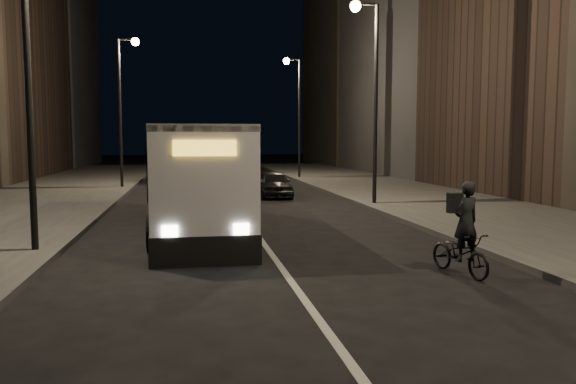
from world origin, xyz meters
name	(u,v)px	position (x,y,z in m)	size (l,w,h in m)	color
ground	(296,289)	(0.00, 0.00, 0.00)	(180.00, 180.00, 0.00)	black
sidewalk_right	(421,198)	(8.50, 14.00, 0.08)	(7.00, 70.00, 0.16)	#323230
sidewalk_left	(25,206)	(-8.50, 14.00, 0.08)	(7.00, 70.00, 0.16)	#323230
building_row_right	(447,28)	(16.00, 27.50, 10.50)	(8.00, 61.00, 21.00)	black
streetlight_right_mid	(370,75)	(5.33, 12.00, 5.36)	(1.20, 0.44, 8.12)	black
streetlight_right_far	(296,101)	(5.33, 28.00, 5.36)	(1.20, 0.44, 8.12)	black
streetlight_left_near	(38,28)	(-5.33, 4.00, 5.36)	(1.20, 0.44, 8.12)	black
streetlight_left_far	(125,92)	(-5.33, 22.00, 5.36)	(1.20, 0.44, 8.12)	black
city_bus	(200,174)	(-1.60, 7.87, 1.70)	(2.74, 11.60, 3.12)	white
cyclist_on_bicycle	(462,244)	(3.53, 0.42, 0.65)	(0.96, 1.79, 1.95)	black
car_near	(274,184)	(2.06, 16.49, 0.63)	(1.49, 3.71, 1.26)	black
car_mid	(165,172)	(-3.45, 27.09, 0.68)	(1.44, 4.12, 1.36)	#303032
car_far	(246,165)	(2.71, 35.75, 0.67)	(1.87, 4.59, 1.33)	black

